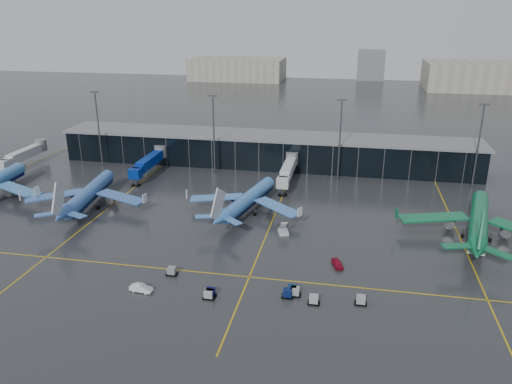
% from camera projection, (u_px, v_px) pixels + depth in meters
% --- Properties ---
extents(ground, '(600.00, 600.00, 0.00)m').
position_uv_depth(ground, '(220.00, 241.00, 115.61)').
color(ground, '#282B2D').
rests_on(ground, ground).
extents(terminal_pier, '(142.00, 17.00, 10.70)m').
position_uv_depth(terminal_pier, '(266.00, 149.00, 170.93)').
color(terminal_pier, black).
rests_on(terminal_pier, ground).
extents(jet_bridges, '(94.00, 27.50, 7.20)m').
position_uv_depth(jet_bridges, '(149.00, 162.00, 159.95)').
color(jet_bridges, '#595B60').
rests_on(jet_bridges, ground).
extents(flood_masts, '(203.00, 0.50, 25.50)m').
position_uv_depth(flood_masts, '(275.00, 134.00, 156.10)').
color(flood_masts, '#595B60').
rests_on(flood_masts, ground).
extents(distant_hangars, '(260.00, 71.00, 22.00)m').
position_uv_depth(distant_hangars, '(386.00, 73.00, 352.76)').
color(distant_hangars, '#B2AD99').
rests_on(distant_hangars, ground).
extents(taxi_lines, '(220.00, 120.00, 0.02)m').
position_uv_depth(taxi_lines, '(270.00, 226.00, 123.61)').
color(taxi_lines, gold).
rests_on(taxi_lines, ground).
extents(airliner_arkefly, '(39.81, 43.99, 12.22)m').
position_uv_depth(airliner_arkefly, '(88.00, 185.00, 134.19)').
color(airliner_arkefly, '#396ABD').
rests_on(airliner_arkefly, ground).
extents(airliner_klm_near, '(40.53, 44.04, 11.61)m').
position_uv_depth(airliner_klm_near, '(248.00, 191.00, 130.46)').
color(airliner_klm_near, '#4180D5').
rests_on(airliner_klm_near, ground).
extents(airliner_aer_lingus, '(46.45, 50.37, 13.21)m').
position_uv_depth(airliner_aer_lingus, '(480.00, 210.00, 115.88)').
color(airliner_aer_lingus, '#0C6A3E').
rests_on(airliner_aer_lingus, ground).
extents(baggage_carts, '(39.63, 8.56, 1.70)m').
position_uv_depth(baggage_carts, '(266.00, 292.00, 93.33)').
color(baggage_carts, black).
rests_on(baggage_carts, ground).
extents(mobile_airstair, '(3.08, 3.72, 3.45)m').
position_uv_depth(mobile_airstair, '(283.00, 231.00, 119.24)').
color(mobile_airstair, silver).
rests_on(mobile_airstair, ground).
extents(service_van_red, '(3.07, 4.61, 1.46)m').
position_uv_depth(service_van_red, '(337.00, 263.00, 103.83)').
color(service_van_red, maroon).
rests_on(service_van_red, ground).
extents(service_van_white, '(4.63, 2.05, 1.48)m').
position_uv_depth(service_van_white, '(141.00, 288.00, 94.60)').
color(service_van_white, white).
rests_on(service_van_white, ground).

